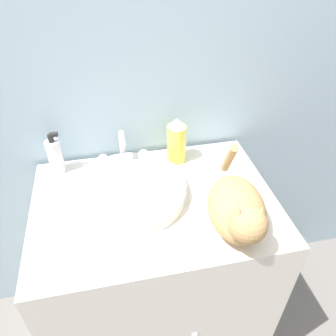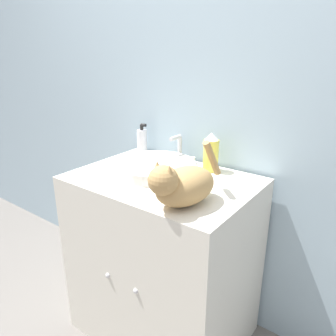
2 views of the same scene
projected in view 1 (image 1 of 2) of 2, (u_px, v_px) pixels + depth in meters
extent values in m
cube|color=#9EB7C6|center=(135.00, 64.00, 1.19)|extent=(6.00, 0.05, 2.50)
cube|color=silver|center=(157.00, 275.00, 1.42)|extent=(0.85, 0.60, 0.89)
sphere|color=silver|center=(195.00, 335.00, 1.18)|extent=(0.02, 0.02, 0.02)
cylinder|color=silver|center=(130.00, 191.00, 1.15)|extent=(0.40, 0.40, 0.05)
cylinder|color=silver|center=(123.00, 147.00, 1.29)|extent=(0.02, 0.02, 0.14)
cylinder|color=silver|center=(122.00, 138.00, 1.21)|extent=(0.02, 0.08, 0.02)
cylinder|color=white|center=(103.00, 160.00, 1.30)|extent=(0.03, 0.03, 0.03)
cylinder|color=white|center=(144.00, 155.00, 1.33)|extent=(0.03, 0.03, 0.03)
ellipsoid|color=tan|center=(236.00, 208.00, 1.02)|extent=(0.22, 0.30, 0.15)
sphere|color=tan|center=(248.00, 224.00, 0.89)|extent=(0.13, 0.13, 0.11)
cone|color=tan|center=(239.00, 213.00, 0.86)|extent=(0.04, 0.04, 0.04)
cone|color=tan|center=(262.00, 212.00, 0.87)|extent=(0.04, 0.04, 0.04)
cylinder|color=tan|center=(229.00, 159.00, 1.09)|extent=(0.05, 0.11, 0.16)
cylinder|color=silver|center=(56.00, 157.00, 1.24)|extent=(0.06, 0.06, 0.13)
cylinder|color=black|center=(51.00, 138.00, 1.19)|extent=(0.02, 0.02, 0.03)
cylinder|color=black|center=(54.00, 134.00, 1.18)|extent=(0.03, 0.02, 0.02)
cylinder|color=#EADB4C|center=(176.00, 144.00, 1.29)|extent=(0.08, 0.08, 0.16)
cone|color=white|center=(177.00, 123.00, 1.23)|extent=(0.07, 0.07, 0.04)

